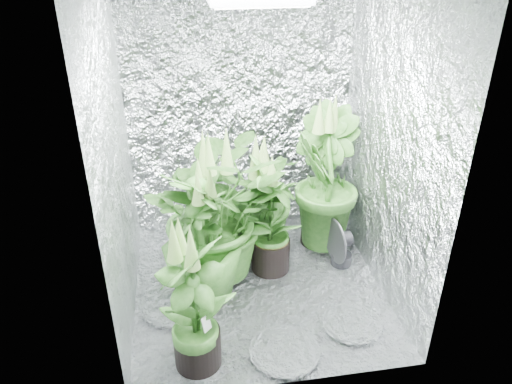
{
  "coord_description": "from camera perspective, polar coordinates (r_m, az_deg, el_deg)",
  "views": [
    {
      "loc": [
        -0.44,
        -2.57,
        2.15
      ],
      "look_at": [
        -0.01,
        0.0,
        0.72
      ],
      "focal_mm": 35.0,
      "sensor_mm": 36.0,
      "label": 1
    }
  ],
  "objects": [
    {
      "name": "plant_e",
      "position": [
        3.48,
        -0.37,
        -1.17
      ],
      "size": [
        0.75,
        0.75,
        0.89
      ],
      "rotation": [
        0.0,
        0.0,
        3.18
      ],
      "color": "black",
      "rests_on": "ground"
    },
    {
      "name": "plant_a",
      "position": [
        3.2,
        -4.65,
        -2.37
      ],
      "size": [
        0.92,
        0.92,
        1.06
      ],
      "rotation": [
        0.0,
        0.0,
        0.06
      ],
      "color": "black",
      "rests_on": "ground"
    },
    {
      "name": "plant_f",
      "position": [
        2.65,
        -7.05,
        -12.76
      ],
      "size": [
        0.6,
        0.6,
        0.9
      ],
      "rotation": [
        0.0,
        0.0,
        4.06
      ],
      "color": "black",
      "rests_on": "ground"
    },
    {
      "name": "plant_d",
      "position": [
        3.05,
        -6.38,
        -5.41
      ],
      "size": [
        0.69,
        0.69,
        0.96
      ],
      "rotation": [
        0.0,
        0.0,
        2.24
      ],
      "color": "black",
      "rests_on": "ground"
    },
    {
      "name": "plant_c",
      "position": [
        3.58,
        7.64,
        1.26
      ],
      "size": [
        0.68,
        0.68,
        1.11
      ],
      "rotation": [
        0.0,
        0.0,
        1.82
      ],
      "color": "black",
      "rests_on": "ground"
    },
    {
      "name": "ground",
      "position": [
        3.38,
        0.23,
        -10.75
      ],
      "size": [
        1.6,
        1.6,
        0.0
      ],
      "primitive_type": "plane",
      "color": "silver",
      "rests_on": "ground"
    },
    {
      "name": "plant_b",
      "position": [
        3.31,
        1.74,
        -2.97
      ],
      "size": [
        0.56,
        0.56,
        0.92
      ],
      "rotation": [
        0.0,
        0.0,
        1.21
      ],
      "color": "black",
      "rests_on": "ground"
    },
    {
      "name": "walls",
      "position": [
        2.85,
        0.27,
        4.94
      ],
      "size": [
        1.62,
        1.62,
        2.0
      ],
      "color": "silver",
      "rests_on": "ground"
    },
    {
      "name": "plant_label",
      "position": [
        2.7,
        -5.68,
        -14.72
      ],
      "size": [
        0.06,
        0.05,
        0.09
      ],
      "primitive_type": "cube",
      "rotation": [
        -0.21,
        0.0,
        0.77
      ],
      "color": "white",
      "rests_on": "plant_f"
    },
    {
      "name": "circulation_fan",
      "position": [
        3.53,
        9.42,
        -6.13
      ],
      "size": [
        0.17,
        0.32,
        0.37
      ],
      "rotation": [
        0.0,
        0.0,
        0.16
      ],
      "color": "black",
      "rests_on": "ground"
    }
  ]
}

